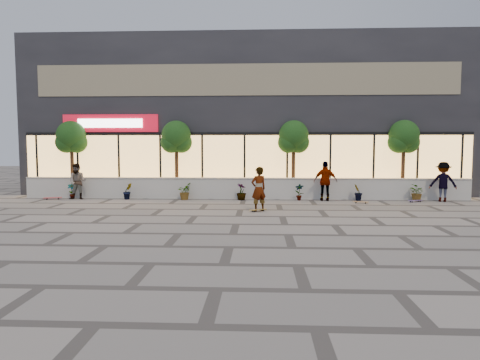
{
  "coord_description": "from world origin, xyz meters",
  "views": [
    {
      "loc": [
        0.79,
        -14.15,
        2.63
      ],
      "look_at": [
        0.02,
        2.39,
        1.3
      ],
      "focal_mm": 32.0,
      "sensor_mm": 36.0,
      "label": 1
    }
  ],
  "objects_px": {
    "skateboard_left": "(53,198)",
    "tree_mideast": "(294,139)",
    "skater_center": "(259,189)",
    "skateboard_right_near": "(361,202)",
    "tree_west": "(71,139)",
    "skater_right_far": "(443,182)",
    "skateboard_right_far": "(415,201)",
    "tree_midwest": "(176,139)",
    "skater_right_near": "(325,181)",
    "skateboard_center": "(258,210)",
    "skater_left": "(77,182)",
    "tree_east": "(404,139)"
  },
  "relations": [
    {
      "from": "skater_right_near",
      "to": "skateboard_center",
      "type": "distance_m",
      "value": 4.8
    },
    {
      "from": "skateboard_left",
      "to": "skateboard_right_far",
      "type": "height_order",
      "value": "skateboard_left"
    },
    {
      "from": "tree_mideast",
      "to": "skater_center",
      "type": "distance_m",
      "value": 5.5
    },
    {
      "from": "tree_mideast",
      "to": "skateboard_right_far",
      "type": "bearing_deg",
      "value": -16.66
    },
    {
      "from": "tree_west",
      "to": "skateboard_right_near",
      "type": "xyz_separation_m",
      "value": [
        14.41,
        -2.23,
        -2.92
      ]
    },
    {
      "from": "skater_right_far",
      "to": "skateboard_right_near",
      "type": "bearing_deg",
      "value": 27.76
    },
    {
      "from": "tree_mideast",
      "to": "skateboard_right_near",
      "type": "relative_size",
      "value": 5.53
    },
    {
      "from": "skater_right_far",
      "to": "skateboard_left",
      "type": "distance_m",
      "value": 18.79
    },
    {
      "from": "tree_midwest",
      "to": "skater_right_far",
      "type": "xyz_separation_m",
      "value": [
        12.92,
        -1.4,
        -2.05
      ]
    },
    {
      "from": "tree_east",
      "to": "skater_right_near",
      "type": "bearing_deg",
      "value": -161.05
    },
    {
      "from": "tree_east",
      "to": "tree_west",
      "type": "bearing_deg",
      "value": 180.0
    },
    {
      "from": "skater_right_far",
      "to": "skateboard_right_far",
      "type": "height_order",
      "value": "skater_right_far"
    },
    {
      "from": "skater_center",
      "to": "tree_mideast",
      "type": "bearing_deg",
      "value": -139.86
    },
    {
      "from": "skateboard_center",
      "to": "skateboard_right_near",
      "type": "relative_size",
      "value": 1.01
    },
    {
      "from": "tree_west",
      "to": "skateboard_right_far",
      "type": "height_order",
      "value": "tree_west"
    },
    {
      "from": "skater_center",
      "to": "skateboard_right_near",
      "type": "bearing_deg",
      "value": 178.96
    },
    {
      "from": "skater_left",
      "to": "skater_right_near",
      "type": "relative_size",
      "value": 0.93
    },
    {
      "from": "tree_east",
      "to": "skater_center",
      "type": "distance_m",
      "value": 8.93
    },
    {
      "from": "skateboard_center",
      "to": "tree_mideast",
      "type": "bearing_deg",
      "value": 37.76
    },
    {
      "from": "skateboard_left",
      "to": "tree_mideast",
      "type": "bearing_deg",
      "value": -11.93
    },
    {
      "from": "tree_midwest",
      "to": "tree_east",
      "type": "height_order",
      "value": "same"
    },
    {
      "from": "tree_midwest",
      "to": "skateboard_right_near",
      "type": "distance_m",
      "value": 9.64
    },
    {
      "from": "tree_midwest",
      "to": "skateboard_right_near",
      "type": "xyz_separation_m",
      "value": [
        8.91,
        -2.23,
        -2.92
      ]
    },
    {
      "from": "tree_west",
      "to": "skateboard_center",
      "type": "distance_m",
      "value": 11.27
    },
    {
      "from": "skateboard_right_near",
      "to": "tree_west",
      "type": "bearing_deg",
      "value": -168.71
    },
    {
      "from": "tree_mideast",
      "to": "skater_left",
      "type": "relative_size",
      "value": 2.22
    },
    {
      "from": "tree_east",
      "to": "skateboard_right_near",
      "type": "xyz_separation_m",
      "value": [
        -2.59,
        -2.23,
        -2.92
      ]
    },
    {
      "from": "tree_west",
      "to": "skater_right_far",
      "type": "distance_m",
      "value": 18.58
    },
    {
      "from": "tree_mideast",
      "to": "skateboard_right_far",
      "type": "xyz_separation_m",
      "value": [
        5.57,
        -1.67,
        -2.91
      ]
    },
    {
      "from": "tree_mideast",
      "to": "skateboard_center",
      "type": "bearing_deg",
      "value": -109.93
    },
    {
      "from": "tree_mideast",
      "to": "skateboard_right_far",
      "type": "height_order",
      "value": "tree_mideast"
    },
    {
      "from": "tree_mideast",
      "to": "skater_left",
      "type": "height_order",
      "value": "tree_mideast"
    },
    {
      "from": "skater_left",
      "to": "skater_right_far",
      "type": "distance_m",
      "value": 17.55
    },
    {
      "from": "tree_mideast",
      "to": "skater_right_far",
      "type": "xyz_separation_m",
      "value": [
        6.92,
        -1.4,
        -2.05
      ]
    },
    {
      "from": "tree_mideast",
      "to": "skater_center",
      "type": "relative_size",
      "value": 2.19
    },
    {
      "from": "skater_right_near",
      "to": "skateboard_center",
      "type": "height_order",
      "value": "skater_right_near"
    },
    {
      "from": "skater_right_near",
      "to": "skateboard_right_near",
      "type": "height_order",
      "value": "skater_right_near"
    },
    {
      "from": "skater_center",
      "to": "skater_right_near",
      "type": "relative_size",
      "value": 0.95
    },
    {
      "from": "skater_left",
      "to": "tree_west",
      "type": "bearing_deg",
      "value": 120.31
    },
    {
      "from": "tree_west",
      "to": "skater_left",
      "type": "height_order",
      "value": "tree_west"
    },
    {
      "from": "tree_mideast",
      "to": "tree_east",
      "type": "xyz_separation_m",
      "value": [
        5.5,
        0.0,
        0.0
      ]
    },
    {
      "from": "tree_west",
      "to": "skater_left",
      "type": "bearing_deg",
      "value": -58.22
    },
    {
      "from": "tree_mideast",
      "to": "tree_east",
      "type": "relative_size",
      "value": 1.0
    },
    {
      "from": "tree_west",
      "to": "skateboard_left",
      "type": "xyz_separation_m",
      "value": [
        -0.36,
        -1.5,
        -2.9
      ]
    },
    {
      "from": "tree_west",
      "to": "skater_center",
      "type": "height_order",
      "value": "tree_west"
    },
    {
      "from": "tree_midwest",
      "to": "skateboard_center",
      "type": "relative_size",
      "value": 5.46
    },
    {
      "from": "skater_left",
      "to": "skateboard_center",
      "type": "xyz_separation_m",
      "value": [
        8.86,
        -3.48,
        -0.81
      ]
    },
    {
      "from": "skateboard_right_far",
      "to": "skater_right_near",
      "type": "bearing_deg",
      "value": 155.97
    },
    {
      "from": "tree_midwest",
      "to": "tree_west",
      "type": "bearing_deg",
      "value": 180.0
    },
    {
      "from": "skater_center",
      "to": "skateboard_center",
      "type": "height_order",
      "value": "skater_center"
    }
  ]
}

